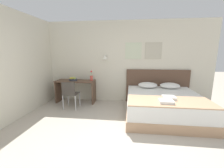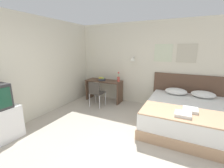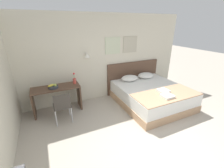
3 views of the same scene
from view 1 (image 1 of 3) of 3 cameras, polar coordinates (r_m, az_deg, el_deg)
name	(u,v)px [view 1 (image 1 of 3)]	position (r m, az deg, el deg)	size (l,w,h in m)	color
ground_plane	(112,153)	(2.73, -0.11, -24.93)	(24.00, 24.00, 0.00)	#B2A899
wall_back	(123,62)	(5.04, 4.05, 8.29)	(5.78, 0.31, 2.65)	beige
bed	(163,105)	(4.22, 18.85, -7.56)	(1.89, 2.07, 0.57)	tan
headboard	(157,86)	(5.16, 16.71, -0.84)	(2.01, 0.06, 1.10)	brown
pillow_left	(148,85)	(4.79, 13.45, -0.37)	(0.59, 0.46, 0.17)	white
pillow_right	(170,86)	(4.91, 21.19, -0.56)	(0.59, 0.46, 0.17)	white
throw_blanket	(170,101)	(3.57, 21.08, -6.18)	(1.84, 0.83, 0.02)	tan
folded_towel_near_foot	(169,98)	(3.70, 20.89, -4.88)	(0.28, 0.27, 0.06)	white
folded_towel_mid_bed	(166,101)	(3.40, 19.92, -6.24)	(0.29, 0.27, 0.06)	white
desk	(76,87)	(5.12, -13.65, -1.06)	(1.27, 0.51, 0.74)	brown
desk_chair	(70,93)	(4.54, -15.70, -3.19)	(0.41, 0.41, 0.82)	#3D3833
fruit_bowl	(73,79)	(5.06, -14.56, 1.73)	(0.27, 0.26, 0.12)	#333842
flower_vase	(91,77)	(4.94, -7.84, 2.55)	(0.09, 0.09, 0.33)	#D14C42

